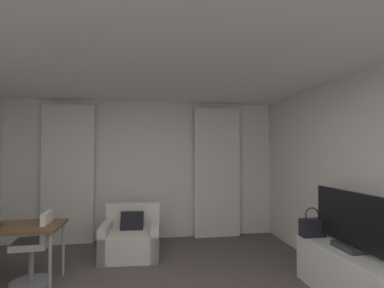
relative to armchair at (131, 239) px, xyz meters
The scene contains 9 objects.
wall_window 1.39m from the armchair, 76.11° to the left, with size 5.12×0.06×2.60m.
ceiling 3.19m from the armchair, 84.07° to the right, with size 5.12×6.12×0.06m, color white.
curtain_left_panel 1.70m from the armchair, 146.39° to the left, with size 0.90×0.06×2.50m.
curtain_right_panel 2.03m from the armchair, 25.64° to the left, with size 0.90×0.06×2.50m.
armchair is the anchor object (origin of this frame).
desk_chair 1.41m from the armchair, 144.55° to the right, with size 0.48×0.48×0.88m.
tv_console 3.04m from the armchair, 37.16° to the right, with size 0.47×1.37×0.57m.
tv_flatscreen 3.10m from the armchair, 37.20° to the right, with size 0.20×1.05×0.64m.
handbag_primary 2.69m from the armchair, 29.64° to the right, with size 0.30×0.14×0.37m.
Camera 1 is at (-0.03, -2.58, 1.64)m, focal length 27.04 mm.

